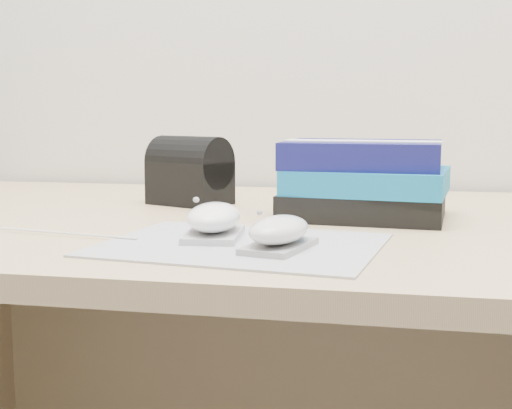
% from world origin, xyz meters
% --- Properties ---
extents(desk, '(1.60, 0.80, 0.73)m').
position_xyz_m(desk, '(0.00, 1.64, 0.50)').
color(desk, tan).
rests_on(desk, ground).
extents(mousepad, '(0.34, 0.28, 0.00)m').
position_xyz_m(mousepad, '(-0.11, 1.36, 0.73)').
color(mousepad, gray).
rests_on(mousepad, desk).
extents(mouse_rear, '(0.08, 0.12, 0.05)m').
position_xyz_m(mouse_rear, '(-0.15, 1.40, 0.75)').
color(mouse_rear, '#ADADB0').
rests_on(mouse_rear, mousepad).
extents(mouse_front, '(0.08, 0.11, 0.04)m').
position_xyz_m(mouse_front, '(-0.06, 1.34, 0.75)').
color(mouse_front, gray).
rests_on(mouse_front, mousepad).
extents(usb_cable, '(0.21, 0.04, 0.00)m').
position_xyz_m(usb_cable, '(-0.34, 1.38, 0.73)').
color(usb_cable, white).
rests_on(usb_cable, mousepad).
extents(book_stack, '(0.25, 0.20, 0.11)m').
position_xyz_m(book_stack, '(0.02, 1.61, 0.79)').
color(book_stack, black).
rests_on(book_stack, desk).
extents(pouch, '(0.15, 0.13, 0.11)m').
position_xyz_m(pouch, '(-0.27, 1.70, 0.78)').
color(pouch, black).
rests_on(pouch, desk).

